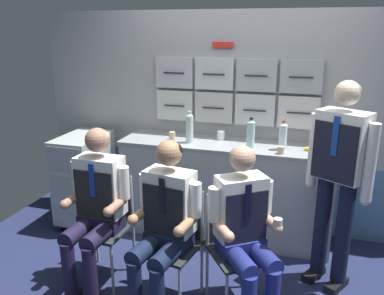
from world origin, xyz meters
The scene contains 17 objects.
galley_bulkhead centered at (-0.01, 1.37, 1.06)m, with size 4.20×0.14×2.15m.
galley_counter centered at (-0.08, 1.09, 0.47)m, with size 2.03×0.53×0.94m.
service_trolley centered at (-1.53, 0.92, 0.50)m, with size 0.40×0.65×0.94m.
folding_chair_left centered at (-0.86, 0.17, 0.53)m, with size 0.42×0.42×0.85m.
crew_member_left centered at (-0.86, 0.01, 0.70)m, with size 0.50×0.61×1.27m.
folding_chair_right centered at (-0.24, 0.07, 0.53)m, with size 0.46×0.46×0.85m.
crew_member_right centered at (-0.26, -0.09, 0.69)m, with size 0.49×0.63×1.26m.
folding_chair_near_trolley centered at (0.20, 0.12, 0.53)m, with size 0.56×0.56×0.85m.
crew_member_near_trolley centered at (0.30, -0.01, 0.68)m, with size 0.60×0.65×1.24m.
crew_member_standing centered at (0.89, 0.55, 0.96)m, with size 0.46×0.38×1.63m.
water_bottle_short centered at (0.16, 1.00, 1.08)m, with size 0.07×0.07×0.28m.
water_bottle_tall centered at (-0.42, 1.01, 1.09)m, with size 0.07×0.07×0.30m.
water_bottle_blue_cap centered at (0.44, 1.03, 1.07)m, with size 0.07×0.07×0.27m.
espresso_cup_small centered at (-0.16, 1.20, 0.99)m, with size 0.08×0.08×0.09m.
paper_cup_blue centered at (-0.60, 1.04, 0.99)m, with size 0.06×0.06×0.08m.
paper_cup_tan centered at (0.44, 0.90, 0.98)m, with size 0.06×0.06×0.07m.
snack_banana centered at (0.70, 1.08, 0.96)m, with size 0.17×0.10×0.04m.
Camera 1 is at (0.66, -2.44, 1.99)m, focal length 37.25 mm.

